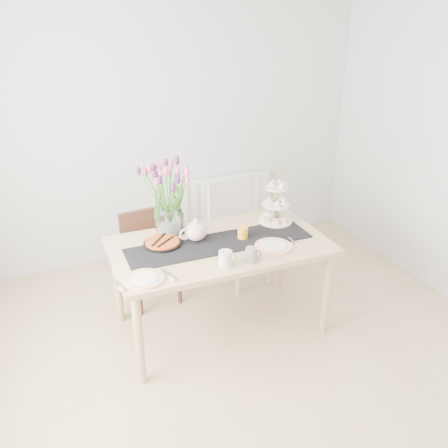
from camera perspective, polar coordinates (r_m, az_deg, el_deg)
name	(u,v)px	position (r m, az deg, el deg)	size (l,w,h in m)	color
room_shell	(276,215)	(2.67, 6.33, 1.11)	(4.50, 4.50, 4.50)	tan
radiator	(217,205)	(5.03, -0.84, 2.33)	(1.20, 0.08, 0.60)	white
dining_table	(220,253)	(3.58, -0.50, -3.46)	(1.60, 0.90, 0.75)	tan
chair_brown	(147,250)	(4.15, -9.24, -3.06)	(0.44, 0.44, 0.79)	#3A1D15
chair_white	(237,223)	(4.35, 1.62, 0.13)	(0.55, 0.55, 0.95)	silver
table_runner	(220,243)	(3.54, -0.50, -2.31)	(1.40, 0.35, 0.01)	black
tulip_vase	(167,187)	(3.60, -6.83, 4.47)	(0.68, 0.68, 0.59)	silver
cake_stand	(276,209)	(3.86, 6.25, 1.80)	(0.28, 0.28, 0.41)	gold
teapot	(196,231)	(3.55, -3.39, -0.88)	(0.26, 0.21, 0.17)	white
cream_jug	(270,216)	(3.91, 5.60, 0.97)	(0.09, 0.09, 0.09)	silver
tart_tin	(162,243)	(3.54, -7.42, -2.32)	(0.28, 0.28, 0.03)	black
mug_grey	(251,255)	(3.28, 3.30, -3.73)	(0.09, 0.09, 0.10)	gray
mug_white	(225,259)	(3.22, 0.17, -4.22)	(0.09, 0.09, 0.11)	silver
mug_orange	(243,233)	(3.60, 2.27, -1.10)	(0.08, 0.08, 0.09)	orange
plate_left	(144,279)	(3.13, -9.55, -6.54)	(0.26, 0.26, 0.01)	silver
plate_right	(273,246)	(3.50, 5.97, -2.70)	(0.28, 0.28, 0.01)	white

